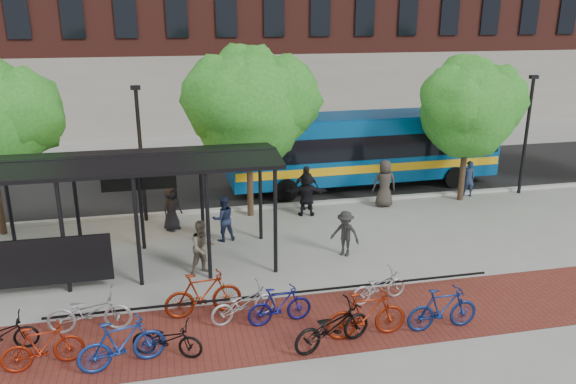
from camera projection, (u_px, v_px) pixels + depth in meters
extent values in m
plane|color=#9E9E99|center=(350.00, 241.00, 19.59)|extent=(160.00, 160.00, 0.00)
cube|color=black|center=(298.00, 177.00, 27.03)|extent=(160.00, 8.00, 0.01)
cube|color=#B7B7B2|center=(320.00, 203.00, 23.30)|extent=(160.00, 0.25, 0.12)
cube|color=maroon|center=(337.00, 320.00, 14.54)|extent=(24.00, 3.00, 0.01)
cube|color=black|center=(281.00, 309.00, 15.11)|extent=(12.00, 0.05, 0.95)
cylinder|color=black|center=(10.00, 211.00, 17.66)|extent=(0.12, 0.12, 3.30)
cylinder|color=black|center=(63.00, 238.00, 15.55)|extent=(0.12, 0.12, 3.30)
cylinder|color=black|center=(77.00, 206.00, 18.06)|extent=(0.12, 0.12, 3.30)
cylinder|color=black|center=(138.00, 232.00, 15.95)|extent=(0.12, 0.12, 3.30)
cylinder|color=black|center=(141.00, 202.00, 18.46)|extent=(0.12, 0.12, 3.30)
cylinder|color=black|center=(208.00, 227.00, 16.36)|extent=(0.12, 0.12, 3.30)
cylinder|color=black|center=(202.00, 198.00, 18.87)|extent=(0.12, 0.12, 3.30)
cylinder|color=black|center=(275.00, 222.00, 16.76)|extent=(0.12, 0.12, 3.30)
cylinder|color=black|center=(260.00, 194.00, 19.27)|extent=(0.12, 0.12, 3.30)
cube|color=black|center=(28.00, 263.00, 15.50)|extent=(4.50, 0.08, 1.40)
cube|color=black|center=(97.00, 167.00, 15.80)|extent=(10.60, 1.65, 0.29)
cube|color=black|center=(101.00, 155.00, 17.10)|extent=(10.60, 1.65, 0.29)
cube|color=black|center=(105.00, 162.00, 17.88)|extent=(9.00, 0.10, 0.40)
cube|color=black|center=(139.00, 180.00, 18.33)|extent=(2.40, 0.12, 0.70)
cube|color=#FF7200|center=(139.00, 179.00, 18.40)|extent=(2.20, 0.02, 0.55)
sphere|color=#25721E|center=(17.00, 114.00, 19.31)|extent=(3.20, 3.20, 3.20)
cylinder|color=#382619|center=(250.00, 185.00, 21.67)|extent=(0.24, 0.24, 2.52)
sphere|color=#25721E|center=(248.00, 109.00, 20.77)|extent=(4.20, 4.20, 4.20)
sphere|color=#25721E|center=(275.00, 99.00, 21.07)|extent=(3.36, 3.36, 3.36)
sphere|color=#25721E|center=(226.00, 100.00, 20.20)|extent=(3.15, 3.15, 3.15)
sphere|color=#25721E|center=(249.00, 86.00, 20.91)|extent=(2.94, 2.94, 2.94)
cylinder|color=#382619|center=(462.00, 174.00, 23.53)|extent=(0.24, 0.24, 2.27)
sphere|color=#25721E|center=(469.00, 111.00, 22.71)|extent=(3.80, 3.80, 3.80)
sphere|color=#25721E|center=(488.00, 102.00, 22.99)|extent=(3.04, 3.04, 3.04)
sphere|color=#25721E|center=(456.00, 103.00, 22.15)|extent=(2.85, 2.85, 2.85)
sphere|color=#25721E|center=(468.00, 90.00, 22.86)|extent=(2.66, 2.66, 2.66)
cylinder|color=black|center=(141.00, 157.00, 20.76)|extent=(0.14, 0.14, 5.00)
cube|color=black|center=(135.00, 88.00, 19.98)|extent=(0.35, 0.20, 0.15)
cylinder|color=black|center=(526.00, 137.00, 23.99)|extent=(0.14, 0.14, 5.00)
cube|color=black|center=(534.00, 77.00, 23.21)|extent=(0.35, 0.20, 0.15)
cube|color=#074D8D|center=(364.00, 146.00, 25.22)|extent=(12.27, 3.00, 2.80)
cube|color=black|center=(364.00, 141.00, 25.15)|extent=(12.03, 3.04, 1.02)
cube|color=#F1B114|center=(363.00, 161.00, 25.43)|extent=(12.15, 3.05, 0.36)
cube|color=#074D8D|center=(365.00, 117.00, 24.81)|extent=(12.02, 2.73, 0.18)
cylinder|color=black|center=(286.00, 190.00, 23.52)|extent=(0.98, 0.31, 0.98)
cylinder|color=black|center=(273.00, 173.00, 25.97)|extent=(0.98, 0.31, 0.98)
cylinder|color=black|center=(454.00, 178.00, 25.32)|extent=(0.98, 0.31, 0.98)
cylinder|color=black|center=(427.00, 163.00, 27.76)|extent=(0.98, 0.31, 0.98)
imported|color=maroon|center=(42.00, 347.00, 12.48)|extent=(1.83, 0.83, 1.06)
imported|color=#9D9EA0|center=(89.00, 312.00, 13.91)|extent=(2.09, 0.83, 1.08)
imported|color=navy|center=(122.00, 343.00, 12.49)|extent=(2.04, 1.01, 1.18)
imported|color=black|center=(167.00, 339.00, 12.92)|extent=(1.79, 1.15, 0.89)
imported|color=maroon|center=(203.00, 294.00, 14.63)|extent=(2.08, 0.78, 1.22)
imported|color=#A6A6A9|center=(243.00, 303.00, 14.44)|extent=(1.91, 1.10, 0.95)
imported|color=navy|center=(280.00, 305.00, 14.27)|extent=(1.74, 0.66, 1.02)
imported|color=black|center=(332.00, 326.00, 13.26)|extent=(2.19, 1.30, 1.09)
imported|color=maroon|center=(366.00, 315.00, 13.63)|extent=(2.05, 0.61, 1.23)
imported|color=#ADADB0|center=(379.00, 286.00, 15.40)|extent=(1.79, 0.96, 0.89)
imported|color=navy|center=(443.00, 309.00, 13.99)|extent=(1.89, 0.57, 1.13)
imported|color=black|center=(172.00, 208.00, 20.35)|extent=(0.97, 0.96, 1.69)
imported|color=#1D2845|center=(223.00, 219.00, 19.39)|extent=(0.88, 0.74, 1.62)
imported|color=black|center=(306.00, 188.00, 22.52)|extent=(1.07, 0.50, 1.78)
imported|color=black|center=(307.00, 194.00, 21.80)|extent=(1.69, 0.80, 1.75)
imported|color=#38322D|center=(385.00, 184.00, 22.77)|extent=(1.02, 0.73, 1.95)
imported|color=navy|center=(468.00, 179.00, 24.09)|extent=(0.63, 0.46, 1.58)
imported|color=#63594A|center=(203.00, 248.00, 16.89)|extent=(1.03, 0.93, 1.71)
imported|color=#262626|center=(345.00, 234.00, 18.20)|extent=(1.12, 1.07, 1.53)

